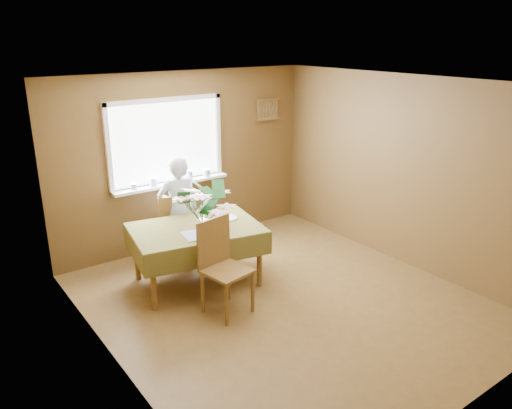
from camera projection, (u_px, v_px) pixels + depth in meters
floor at (284, 301)px, 5.84m from camera, size 4.50×4.50×0.00m
ceiling at (288, 83)px, 5.02m from camera, size 4.50×4.50×0.00m
wall_back at (186, 160)px, 7.15m from camera, size 4.00×0.00×4.00m
wall_front at (478, 278)px, 3.72m from camera, size 4.00×0.00×4.00m
wall_left at (107, 244)px, 4.31m from camera, size 0.00×4.50×4.50m
wall_right at (403, 172)px, 6.55m from camera, size 0.00×4.50×4.50m
window_assembly at (169, 157)px, 6.91m from camera, size 1.72×0.20×1.22m
spoon_rack at (268, 110)px, 7.74m from camera, size 0.44×0.05×0.33m
dining_table at (196, 234)px, 6.07m from camera, size 1.71×1.32×0.76m
chair_far at (172, 224)px, 6.77m from camera, size 0.48×0.48×0.95m
chair_near at (221, 263)px, 5.50m from camera, size 0.53×0.53×1.07m
seated_woman at (179, 210)px, 6.65m from camera, size 0.61×0.48×1.48m
flower_bouquet at (202, 204)px, 5.80m from camera, size 0.62×0.62×0.53m
side_plate at (228, 218)px, 6.33m from camera, size 0.29×0.29×0.01m
table_knife at (214, 232)px, 5.86m from camera, size 0.13×0.21×0.00m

